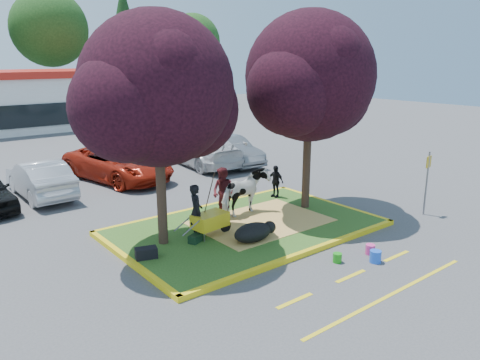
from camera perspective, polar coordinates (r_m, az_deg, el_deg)
ground at (r=15.15m, az=0.79°, el=-6.10°), size 90.00×90.00×0.00m
median_island at (r=15.12m, az=0.79°, el=-5.84°), size 8.00×5.00×0.15m
curb_near at (r=13.37m, az=7.88°, el=-8.83°), size 8.30×0.16×0.15m
curb_far at (r=17.08m, az=-4.69°, el=-3.43°), size 8.30×0.16×0.15m
curb_left at (r=13.12m, az=-13.36°, el=-9.58°), size 0.16×5.30×0.15m
curb_right at (r=17.84m, az=11.01°, el=-2.87°), size 0.16×5.30×0.15m
straw_bedding at (r=15.46m, az=2.52°, el=-5.07°), size 4.20×3.00×0.01m
tree_purple_left at (r=12.96m, az=-9.96°, el=9.96°), size 5.06×4.20×6.51m
tree_purple_right at (r=16.31m, az=8.59°, el=11.67°), size 5.30×4.40×6.82m
fire_lane_stripe_a at (r=11.10m, az=6.68°, el=-14.42°), size 1.10×0.12×0.01m
fire_lane_stripe_b at (r=12.45m, az=13.34°, el=-11.33°), size 1.10×0.12×0.01m
fire_lane_stripe_c at (r=13.96m, az=18.53°, el=-8.78°), size 1.10×0.12×0.01m
fire_lane_long at (r=11.84m, az=17.99°, el=-13.11°), size 6.00×0.10×0.01m
retail_building at (r=40.58m, az=-22.93°, el=9.17°), size 20.40×8.40×4.40m
cow at (r=15.89m, az=0.63°, el=-1.55°), size 1.97×1.15×1.56m
calf at (r=13.77m, az=1.57°, el=-6.41°), size 1.29×0.75×0.55m
handler at (r=13.95m, az=-5.38°, el=-3.80°), size 0.57×0.70×1.64m
visitor_a at (r=15.65m, az=-2.06°, el=-1.55°), size 0.82×0.95×1.70m
visitor_b at (r=18.03m, az=4.34°, el=-0.14°), size 0.42×0.77×1.24m
wheelbarrow at (r=14.09m, az=-3.62°, el=-4.95°), size 1.92×0.76×0.72m
gear_bag_dark at (r=12.96m, az=-11.36°, el=-8.72°), size 0.65×0.47×0.29m
gear_bag_green at (r=13.81m, az=-5.46°, el=-7.12°), size 0.50×0.42×0.23m
sign_post at (r=17.46m, az=21.86°, el=0.38°), size 0.32×0.06×2.26m
bucket_green at (r=13.10m, az=11.78°, el=-9.27°), size 0.28×0.28×0.26m
bucket_pink at (r=13.82m, az=15.59°, el=-8.15°), size 0.34×0.34×0.28m
bucket_blue at (r=13.33m, az=16.18°, el=-8.94°), size 0.40×0.40×0.33m
car_silver at (r=20.12m, az=-23.20°, el=0.17°), size 1.61×4.51×1.48m
car_red at (r=21.73m, az=-14.65°, el=2.02°), size 3.76×6.07×1.57m
car_white at (r=23.91m, az=-4.64°, el=3.61°), size 2.65×5.61×1.58m
car_grey at (r=24.20m, az=-1.15°, el=3.61°), size 1.79×4.43×1.43m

